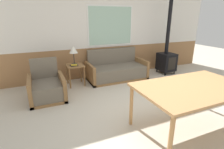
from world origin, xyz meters
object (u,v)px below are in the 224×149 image
(wood_stove, at_px, (167,57))
(dining_table, at_px, (193,90))
(armchair, at_px, (47,88))
(side_table, at_px, (75,69))
(table_lamp, at_px, (73,50))
(couch, at_px, (117,71))

(wood_stove, bearing_deg, dining_table, -122.84)
(dining_table, height_order, wood_stove, wood_stove)
(dining_table, bearing_deg, wood_stove, 57.16)
(armchair, xyz_separation_m, side_table, (0.79, 0.57, 0.20))
(wood_stove, bearing_deg, table_lamp, 176.37)
(table_lamp, distance_m, wood_stove, 3.03)
(armchair, relative_size, table_lamp, 1.74)
(side_table, bearing_deg, armchair, -143.93)
(armchair, distance_m, side_table, 0.99)
(side_table, relative_size, wood_stove, 0.24)
(couch, relative_size, dining_table, 0.98)
(dining_table, relative_size, wood_stove, 0.76)
(armchair, distance_m, wood_stove, 3.82)
(couch, bearing_deg, dining_table, -88.69)
(side_table, relative_size, dining_table, 0.32)
(side_table, xyz_separation_m, dining_table, (1.31, -2.73, 0.25))
(armchair, distance_m, table_lamp, 1.24)
(couch, height_order, dining_table, couch)
(dining_table, distance_m, wood_stove, 3.12)
(armchair, bearing_deg, wood_stove, 5.26)
(armchair, bearing_deg, table_lamp, 37.87)
(table_lamp, bearing_deg, side_table, -91.70)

